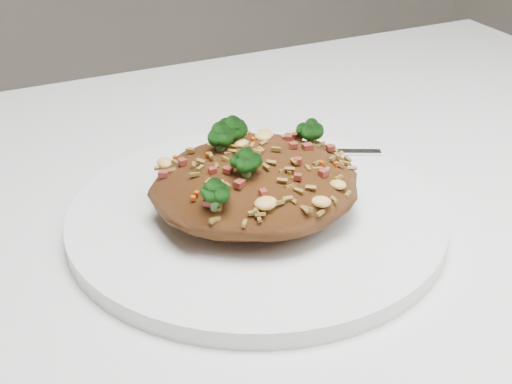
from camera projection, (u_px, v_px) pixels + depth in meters
dining_table at (193, 351)px, 0.57m from camera, size 1.20×0.80×0.75m
plate at (256, 216)px, 0.56m from camera, size 0.30×0.30×0.01m
fried_rice at (255, 174)px, 0.54m from camera, size 0.16×0.15×0.07m
fork at (299, 152)px, 0.64m from camera, size 0.15×0.09×0.00m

